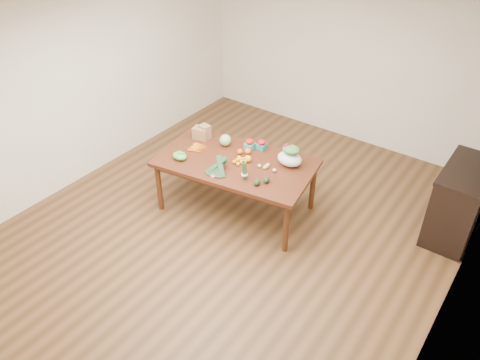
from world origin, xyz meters
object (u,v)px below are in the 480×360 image
Objects in this scene: dining_table at (236,185)px; kale_bunch at (217,167)px; salad_bag at (290,156)px; cabbage at (225,140)px; asparagus_bundle at (245,170)px; mandarin_cluster at (240,160)px; paper_bag at (201,132)px; cabinet at (459,202)px.

kale_bunch is (-0.03, -0.35, 0.45)m from dining_table.
kale_bunch is at bearing -132.58° from salad_bag.
asparagus_bundle is (0.65, -0.48, 0.05)m from cabbage.
dining_table is 10.77× the size of mandarin_cluster.
cabbage is 0.81m from asparagus_bundle.
mandarin_cluster is 0.57× the size of salad_bag.
paper_bag is at bearing -173.63° from cabbage.
kale_bunch is at bearing -148.11° from cabinet.
kale_bunch is 0.36m from asparagus_bundle.
cabbage is (0.38, 0.04, -0.02)m from paper_bag.
cabinet is 2.95m from kale_bunch.
mandarin_cluster is at bearing -13.10° from paper_bag.
paper_bag is at bearing -162.34° from cabinet.
paper_bag is at bearing 156.13° from dining_table.
cabbage is 0.46m from mandarin_cluster.
paper_bag is (-0.72, 0.19, 0.47)m from dining_table.
dining_table is 12.62× the size of cabbage.
kale_bunch is 1.60× the size of asparagus_bundle.
mandarin_cluster is at bearing -29.26° from cabbage.
kale_bunch is 0.91m from salad_bag.
kale_bunch is (0.69, -0.54, -0.02)m from paper_bag.
paper_bag reaches higher than cabbage.
paper_bag is at bearing 132.84° from kale_bunch.
cabinet is 3.23× the size of salad_bag.
dining_table is 0.57m from kale_bunch.
mandarin_cluster is (0.78, -0.18, -0.06)m from paper_bag.
cabbage is at bearing 6.37° from paper_bag.
mandarin_cluster is 0.45× the size of kale_bunch.
paper_bag is at bearing -174.22° from salad_bag.
cabinet reaches higher than cabbage.
dining_table is 7.08× the size of paper_bag.
paper_bag is 0.80m from mandarin_cluster.
salad_bag is at bearing 55.41° from asparagus_bundle.
cabbage is (-2.80, -0.97, 0.36)m from cabinet.
cabbage is at bearing 150.74° from mandarin_cluster.
dining_table is 4.85× the size of kale_bunch.
dining_table is 0.83m from salad_bag.
asparagus_bundle is (-2.14, -1.45, 0.40)m from cabinet.
asparagus_bundle is (0.31, -0.25, 0.50)m from dining_table.
cabbage is at bearing -174.47° from salad_bag.
salad_bag is at bearing 30.66° from mandarin_cluster.
asparagus_bundle reaches higher than salad_bag.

